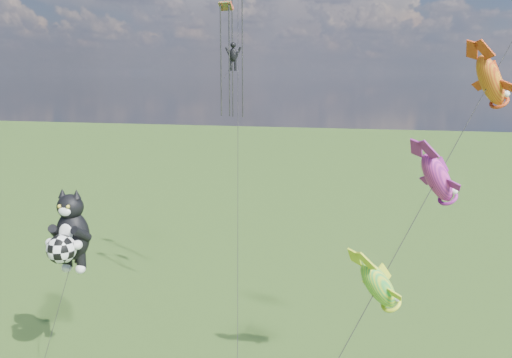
# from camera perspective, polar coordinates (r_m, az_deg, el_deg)

# --- Properties ---
(cat_kite_rig) EXTENTS (2.23, 4.03, 10.18)m
(cat_kite_rig) POSITION_cam_1_polar(r_m,az_deg,el_deg) (32.39, -18.18, -5.26)
(cat_kite_rig) COLOR brown
(cat_kite_rig) RESTS_ON ground
(fish_windsock_rig) EXTENTS (10.52, 12.17, 19.01)m
(fish_windsock_rig) POSITION_cam_1_polar(r_m,az_deg,el_deg) (21.30, 14.96, -5.11)
(fish_windsock_rig) COLOR brown
(fish_windsock_rig) RESTS_ON ground
(parafoil_rig) EXTENTS (5.19, 16.96, 22.72)m
(parafoil_rig) POSITION_cam_1_polar(r_m,az_deg,el_deg) (37.19, -2.28, 12.54)
(parafoil_rig) COLOR brown
(parafoil_rig) RESTS_ON ground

